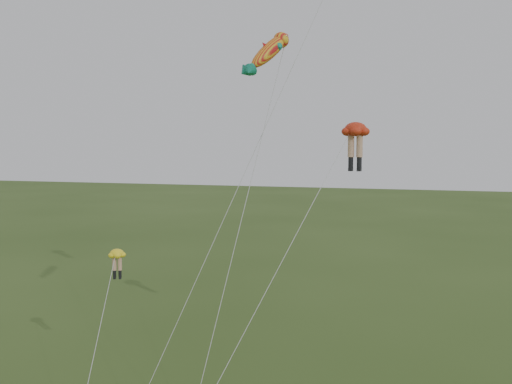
# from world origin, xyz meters

# --- Properties ---
(legs_kite_red_mid) EXTENTS (7.38, 9.87, 14.83)m
(legs_kite_red_mid) POSITION_xyz_m (7.55, 7.74, 14.06)
(legs_kite_red_mid) COLOR red
(legs_kite_red_mid) RESTS_ON ground
(legs_kite_yellow) EXTENTS (2.55, 7.85, 7.83)m
(legs_kite_yellow) POSITION_xyz_m (-4.73, 2.75, 7.14)
(legs_kite_yellow) COLOR yellow
(legs_kite_yellow) RESTS_ON ground
(fish_kite) EXTENTS (3.52, 7.91, 19.87)m
(fish_kite) POSITION_xyz_m (3.39, 4.98, 18.42)
(fish_kite) COLOR gold
(fish_kite) RESTS_ON ground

